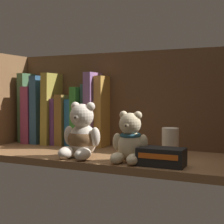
{
  "coord_description": "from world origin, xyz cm",
  "views": [
    {
      "loc": [
        44.2,
        -89.52,
        19.44
      ],
      "look_at": [
        3.09,
        0.0,
        14.15
      ],
      "focal_mm": 55.32,
      "sensor_mm": 36.0,
      "label": 1
    }
  ],
  "objects": [
    {
      "name": "shelf_back_panel",
      "position": [
        0.0,
        15.32,
        16.49
      ],
      "size": [
        79.31,
        1.2,
        32.99
      ],
      "primitive_type": "cube",
      "color": "brown",
      "rests_on": "ground"
    },
    {
      "name": "pillar_candle",
      "position": [
        19.7,
        1.88,
        6.04
      ],
      "size": [
        4.57,
        4.57,
        8.09
      ],
      "primitive_type": "cylinder",
      "color": "silver",
      "rests_on": "shelf_board"
    },
    {
      "name": "book_2",
      "position": [
        -29.32,
        12.52,
        13.77
      ],
      "size": [
        2.77,
        14.04,
        23.53
      ],
      "primitive_type": "cube",
      "color": "#2A5276",
      "rests_on": "shelf_board"
    },
    {
      "name": "book_4",
      "position": [
        -24.44,
        12.52,
        14.17
      ],
      "size": [
        3.15,
        14.91,
        24.4
      ],
      "primitive_type": "cube",
      "rotation": [
        0.0,
        0.02,
        0.0
      ],
      "color": "#9F8F39",
      "rests_on": "shelf_board"
    },
    {
      "name": "teddy_bear_larger",
      "position": [
        -2.52,
        -7.74,
        7.95
      ],
      "size": [
        10.96,
        11.39,
        15.14
      ],
      "color": "beige",
      "rests_on": "shelf_board"
    },
    {
      "name": "teddy_bear_smaller",
      "position": [
        11.99,
        -8.65,
        7.55
      ],
      "size": [
        9.42,
        9.52,
        13.0
      ],
      "color": "beige",
      "rests_on": "shelf_board"
    },
    {
      "name": "book_5",
      "position": [
        -22.04,
        12.52,
        9.84
      ],
      "size": [
        1.69,
        12.53,
        15.68
      ],
      "primitive_type": "cube",
      "color": "#643779",
      "rests_on": "shelf_board"
    },
    {
      "name": "book_10",
      "position": [
        -8.46,
        12.52,
        14.12
      ],
      "size": [
        2.63,
        13.44,
        24.24
      ],
      "primitive_type": "cube",
      "rotation": [
        0.0,
        -0.0,
        0.0
      ],
      "color": "#8B619F",
      "rests_on": "shelf_board"
    },
    {
      "name": "book_0",
      "position": [
        -35.7,
        12.52,
        14.28
      ],
      "size": [
        2.5,
        11.34,
        24.57
      ],
      "primitive_type": "cube",
      "color": "#426641",
      "rests_on": "shelf_board"
    },
    {
      "name": "book_3",
      "position": [
        -26.83,
        12.52,
        9.96
      ],
      "size": [
        1.7,
        9.46,
        15.92
      ],
      "primitive_type": "cube",
      "color": "gold",
      "rests_on": "shelf_board"
    },
    {
      "name": "book_11",
      "position": [
        -5.65,
        12.52,
        13.56
      ],
      "size": [
        2.53,
        9.69,
        23.11
      ],
      "primitive_type": "cube",
      "color": "#C38C3B",
      "rests_on": "shelf_board"
    },
    {
      "name": "book_1",
      "position": [
        -32.58,
        12.52,
        11.92
      ],
      "size": [
        3.35,
        14.93,
        19.85
      ],
      "primitive_type": "cube",
      "rotation": [
        0.0,
        0.01,
        0.0
      ],
      "color": "#8A375F",
      "rests_on": "shelf_board"
    },
    {
      "name": "book_7",
      "position": [
        -16.26,
        12.52,
        9.75
      ],
      "size": [
        3.22,
        10.26,
        15.51
      ],
      "primitive_type": "cube",
      "color": "#3381C8",
      "rests_on": "shelf_board"
    },
    {
      "name": "book_8",
      "position": [
        -13.24,
        12.52,
        11.76
      ],
      "size": [
        2.32,
        14.87,
        19.53
      ],
      "primitive_type": "cube",
      "color": "#388E36",
      "rests_on": "shelf_board"
    },
    {
      "name": "book_6",
      "position": [
        -19.53,
        12.52,
        10.51
      ],
      "size": [
        2.82,
        12.88,
        17.03
      ],
      "primitive_type": "cube",
      "color": "olive",
      "rests_on": "shelf_board"
    },
    {
      "name": "small_product_box",
      "position": [
        20.69,
        -9.86,
        4.22
      ],
      "size": [
        11.29,
        5.98,
        4.43
      ],
      "color": "black",
      "rests_on": "shelf_board"
    },
    {
      "name": "shelf_board",
      "position": [
        0.0,
        0.0,
        1.0
      ],
      "size": [
        76.91,
        29.44,
        2.0
      ],
      "primitive_type": "cube",
      "color": "brown",
      "rests_on": "ground"
    },
    {
      "name": "book_9",
      "position": [
        -10.92,
        12.52,
        12.27
      ],
      "size": [
        1.82,
        9.98,
        20.53
      ],
      "primitive_type": "cube",
      "color": "#406763",
      "rests_on": "shelf_board"
    }
  ]
}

